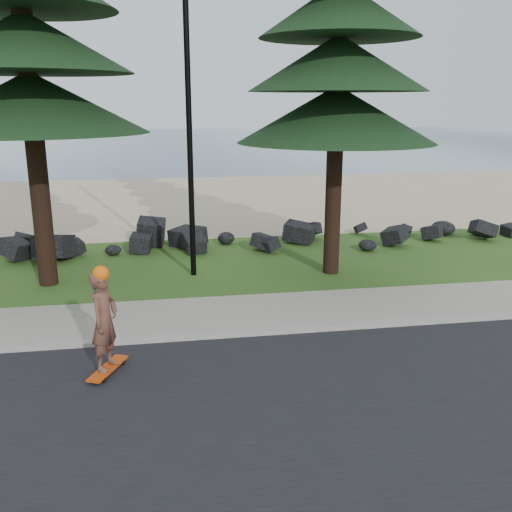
# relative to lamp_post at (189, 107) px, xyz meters

# --- Properties ---
(ground) EXTENTS (160.00, 160.00, 0.00)m
(ground) POSITION_rel_lamp_post_xyz_m (0.00, -3.20, -4.13)
(ground) COLOR #2C4C18
(ground) RESTS_ON ground
(road) EXTENTS (160.00, 7.00, 0.02)m
(road) POSITION_rel_lamp_post_xyz_m (0.00, -7.70, -4.12)
(road) COLOR black
(road) RESTS_ON ground
(kerb) EXTENTS (160.00, 0.20, 0.10)m
(kerb) POSITION_rel_lamp_post_xyz_m (0.00, -4.10, -4.08)
(kerb) COLOR gray
(kerb) RESTS_ON ground
(sidewalk) EXTENTS (160.00, 2.00, 0.08)m
(sidewalk) POSITION_rel_lamp_post_xyz_m (0.00, -3.00, -4.09)
(sidewalk) COLOR gray
(sidewalk) RESTS_ON ground
(beach_sand) EXTENTS (160.00, 15.00, 0.01)m
(beach_sand) POSITION_rel_lamp_post_xyz_m (0.00, 11.30, -4.13)
(beach_sand) COLOR tan
(beach_sand) RESTS_ON ground
(ocean) EXTENTS (160.00, 58.00, 0.01)m
(ocean) POSITION_rel_lamp_post_xyz_m (0.00, 47.80, -4.13)
(ocean) COLOR #345264
(ocean) RESTS_ON ground
(seawall_boulders) EXTENTS (60.00, 2.40, 1.10)m
(seawall_boulders) POSITION_rel_lamp_post_xyz_m (0.00, 2.40, -4.13)
(seawall_boulders) COLOR black
(seawall_boulders) RESTS_ON ground
(lamp_post) EXTENTS (0.25, 0.14, 8.14)m
(lamp_post) POSITION_rel_lamp_post_xyz_m (0.00, 0.00, 0.00)
(lamp_post) COLOR black
(lamp_post) RESTS_ON ground
(skateboarder) EXTENTS (0.61, 0.98, 1.81)m
(skateboarder) POSITION_rel_lamp_post_xyz_m (-1.70, -5.25, -3.22)
(skateboarder) COLOR #BF3D0B
(skateboarder) RESTS_ON ground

